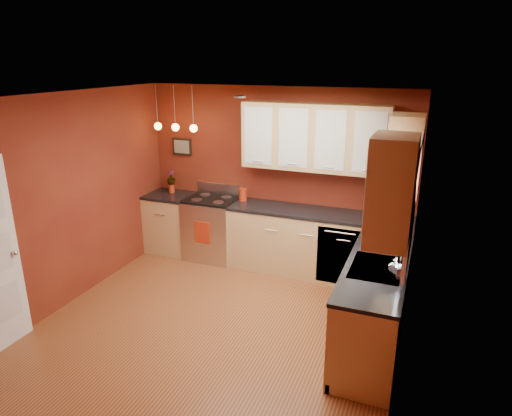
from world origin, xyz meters
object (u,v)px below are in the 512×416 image
at_px(red_canister, 243,194).
at_px(coffee_maker, 386,211).
at_px(gas_range, 213,228).
at_px(sink, 376,269).
at_px(soap_pump, 395,268).

xyz_separation_m(red_canister, coffee_maker, (2.07, -0.11, 0.02)).
height_order(gas_range, red_canister, red_canister).
bearing_deg(sink, gas_range, 150.22).
relative_size(gas_range, red_canister, 5.81).
height_order(sink, coffee_maker, sink).
bearing_deg(gas_range, coffee_maker, -0.18).
bearing_deg(red_canister, coffee_maker, -3.18).
bearing_deg(coffee_maker, sink, -78.92).
bearing_deg(soap_pump, red_canister, 142.40).
relative_size(red_canister, soap_pump, 0.89).
xyz_separation_m(gas_range, soap_pump, (2.81, -1.70, 0.57)).
distance_m(sink, coffee_maker, 1.50).
distance_m(sink, red_canister, 2.69).
bearing_deg(gas_range, sink, -29.78).
relative_size(sink, coffee_maker, 2.66).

